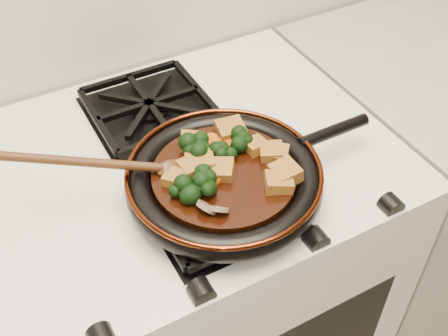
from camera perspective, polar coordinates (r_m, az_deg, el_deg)
stove at (r=1.37m, az=-3.38°, el=-12.71°), size 0.76×0.60×0.90m
burner_grate_front at (r=0.92m, az=-0.72°, el=-3.31°), size 0.23×0.23×0.03m
burner_grate_back at (r=1.11m, az=-7.57°, el=6.10°), size 0.23×0.23×0.03m
skillet at (r=0.91m, az=0.13°, el=-1.13°), size 0.45×0.32×0.05m
braising_sauce at (r=0.91m, az=0.00°, el=-0.95°), size 0.23×0.23×0.02m
tofu_cube_0 at (r=0.91m, az=-2.40°, el=0.46°), size 0.06×0.06×0.03m
tofu_cube_1 at (r=0.90m, az=-3.13°, el=0.07°), size 0.05×0.04×0.03m
tofu_cube_2 at (r=0.93m, az=5.42°, el=1.44°), size 0.05×0.05×0.03m
tofu_cube_3 at (r=0.94m, az=3.20°, el=2.26°), size 0.04×0.04×0.02m
tofu_cube_4 at (r=0.97m, az=0.66°, el=3.86°), size 0.05×0.05×0.03m
tofu_cube_5 at (r=0.93m, az=4.83°, el=1.58°), size 0.05×0.05×0.02m
tofu_cube_6 at (r=0.89m, az=6.24°, el=-0.50°), size 0.04×0.04×0.03m
tofu_cube_7 at (r=0.88m, az=-4.90°, el=-1.12°), size 0.05×0.05×0.02m
tofu_cube_8 at (r=0.95m, az=-3.29°, el=2.67°), size 0.05×0.05×0.03m
tofu_cube_9 at (r=0.88m, az=5.57°, el=-1.51°), size 0.06×0.05×0.03m
tofu_cube_10 at (r=0.89m, az=-0.33°, el=-0.25°), size 0.06×0.06×0.03m
broccoli_floret_0 at (r=0.93m, az=-2.37°, el=1.71°), size 0.09×0.08×0.06m
broccoli_floret_1 at (r=0.86m, az=-2.00°, el=-2.12°), size 0.08×0.08×0.05m
broccoli_floret_2 at (r=0.92m, az=-0.44°, el=1.62°), size 0.07×0.07×0.07m
broccoli_floret_3 at (r=0.86m, az=-4.24°, el=-2.46°), size 0.07×0.06×0.06m
broccoli_floret_4 at (r=0.87m, az=-2.18°, el=-1.70°), size 0.08×0.09×0.07m
broccoli_floret_5 at (r=0.93m, az=-2.81°, el=1.96°), size 0.08×0.07×0.07m
broccoli_floret_6 at (r=0.94m, az=1.46°, el=2.53°), size 0.07×0.07×0.06m
carrot_coin_0 at (r=0.88m, az=-1.16°, el=-1.11°), size 0.03×0.03×0.01m
carrot_coin_1 at (r=0.95m, az=-1.33°, el=2.83°), size 0.03×0.03×0.02m
carrot_coin_2 at (r=0.91m, az=-4.52°, el=0.19°), size 0.03×0.03×0.02m
carrot_coin_3 at (r=0.95m, az=0.02°, el=2.55°), size 0.03×0.03×0.01m
carrot_coin_4 at (r=0.92m, az=-1.48°, el=1.23°), size 0.03×0.03×0.02m
carrot_coin_5 at (r=0.95m, az=-3.72°, el=2.49°), size 0.03×0.03×0.01m
mushroom_slice_0 at (r=0.84m, az=-1.77°, el=-4.01°), size 0.04×0.04×0.03m
mushroom_slice_1 at (r=0.90m, az=-5.38°, el=-0.22°), size 0.03×0.04×0.03m
mushroom_slice_2 at (r=0.84m, az=-0.58°, el=-4.20°), size 0.04×0.04×0.03m
wooden_spoon at (r=0.89m, az=-10.09°, el=0.29°), size 0.16×0.08×0.26m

